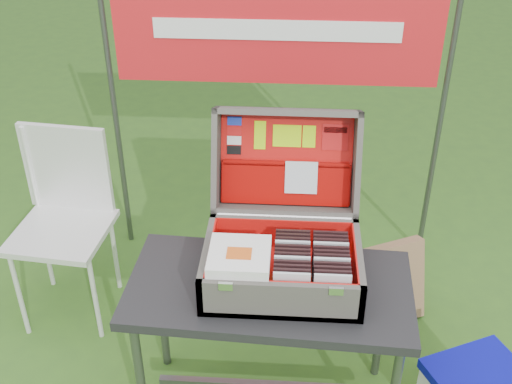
# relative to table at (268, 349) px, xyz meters

# --- Properties ---
(table) EXTENTS (1.11, 0.60, 0.68)m
(table) POSITION_rel_table_xyz_m (0.00, 0.00, 0.00)
(table) COLOR black
(table) RESTS_ON ground
(table_top) EXTENTS (1.11, 0.60, 0.04)m
(table_top) POSITION_rel_table_xyz_m (0.00, 0.00, 0.32)
(table_top) COLOR black
(table_top) RESTS_ON ground
(table_leg_bl) EXTENTS (0.04, 0.04, 0.64)m
(table_leg_bl) POSITION_rel_table_xyz_m (-0.48, 0.21, -0.02)
(table_leg_bl) COLOR #59595B
(table_leg_bl) RESTS_ON ground
(table_leg_br) EXTENTS (0.04, 0.04, 0.64)m
(table_leg_br) POSITION_rel_table_xyz_m (0.48, 0.21, -0.02)
(table_leg_br) COLOR #59595B
(table_leg_br) RESTS_ON ground
(suitcase) EXTENTS (0.59, 0.58, 0.52)m
(suitcase) POSITION_rel_table_xyz_m (0.05, 0.08, 0.60)
(suitcase) COLOR #5A5652
(suitcase) RESTS_ON table
(suitcase_base_bottom) EXTENTS (0.59, 0.42, 0.02)m
(suitcase_base_bottom) POSITION_rel_table_xyz_m (0.05, 0.02, 0.35)
(suitcase_base_bottom) COLOR #5A5652
(suitcase_base_bottom) RESTS_ON table_top
(suitcase_base_wall_front) EXTENTS (0.59, 0.02, 0.16)m
(suitcase_base_wall_front) POSITION_rel_table_xyz_m (0.05, -0.18, 0.42)
(suitcase_base_wall_front) COLOR #5A5652
(suitcase_base_wall_front) RESTS_ON table_top
(suitcase_base_wall_back) EXTENTS (0.59, 0.02, 0.16)m
(suitcase_base_wall_back) POSITION_rel_table_xyz_m (0.05, 0.22, 0.42)
(suitcase_base_wall_back) COLOR #5A5652
(suitcase_base_wall_back) RESTS_ON table_top
(suitcase_base_wall_left) EXTENTS (0.02, 0.42, 0.16)m
(suitcase_base_wall_left) POSITION_rel_table_xyz_m (-0.24, 0.02, 0.42)
(suitcase_base_wall_left) COLOR #5A5652
(suitcase_base_wall_left) RESTS_ON table_top
(suitcase_base_wall_right) EXTENTS (0.02, 0.42, 0.16)m
(suitcase_base_wall_right) POSITION_rel_table_xyz_m (0.33, 0.02, 0.42)
(suitcase_base_wall_right) COLOR #5A5652
(suitcase_base_wall_right) RESTS_ON table_top
(suitcase_liner_floor) EXTENTS (0.55, 0.38, 0.01)m
(suitcase_liner_floor) POSITION_rel_table_xyz_m (0.05, 0.02, 0.37)
(suitcase_liner_floor) COLOR red
(suitcase_liner_floor) RESTS_ON suitcase_base_bottom
(suitcase_latch_left) EXTENTS (0.05, 0.01, 0.03)m
(suitcase_latch_left) POSITION_rel_table_xyz_m (-0.14, -0.19, 0.49)
(suitcase_latch_left) COLOR silver
(suitcase_latch_left) RESTS_ON suitcase_base_wall_front
(suitcase_latch_right) EXTENTS (0.05, 0.01, 0.03)m
(suitcase_latch_right) POSITION_rel_table_xyz_m (0.24, -0.19, 0.49)
(suitcase_latch_right) COLOR silver
(suitcase_latch_right) RESTS_ON suitcase_base_wall_front
(suitcase_hinge) EXTENTS (0.53, 0.02, 0.02)m
(suitcase_hinge) POSITION_rel_table_xyz_m (0.05, 0.23, 0.50)
(suitcase_hinge) COLOR silver
(suitcase_hinge) RESTS_ON suitcase_base_wall_back
(suitcase_lid_back) EXTENTS (0.59, 0.18, 0.40)m
(suitcase_lid_back) POSITION_rel_table_xyz_m (0.05, 0.45, 0.64)
(suitcase_lid_back) COLOR #5A5652
(suitcase_lid_back) RESTS_ON suitcase_base_wall_back
(suitcase_lid_rim_far) EXTENTS (0.59, 0.16, 0.08)m
(suitcase_lid_rim_far) POSITION_rel_table_xyz_m (0.05, 0.46, 0.85)
(suitcase_lid_rim_far) COLOR #5A5652
(suitcase_lid_rim_far) RESTS_ON suitcase_lid_back
(suitcase_lid_rim_near) EXTENTS (0.59, 0.16, 0.08)m
(suitcase_lid_rim_near) POSITION_rel_table_xyz_m (0.05, 0.31, 0.48)
(suitcase_lid_rim_near) COLOR #5A5652
(suitcase_lid_rim_near) RESTS_ON suitcase_lid_back
(suitcase_lid_rim_left) EXTENTS (0.02, 0.30, 0.45)m
(suitcase_lid_rim_left) POSITION_rel_table_xyz_m (-0.24, 0.38, 0.67)
(suitcase_lid_rim_left) COLOR #5A5652
(suitcase_lid_rim_left) RESTS_ON suitcase_lid_back
(suitcase_lid_rim_right) EXTENTS (0.02, 0.30, 0.45)m
(suitcase_lid_rim_right) POSITION_rel_table_xyz_m (0.33, 0.38, 0.67)
(suitcase_lid_rim_right) COLOR #5A5652
(suitcase_lid_rim_right) RESTS_ON suitcase_lid_back
(suitcase_lid_liner) EXTENTS (0.54, 0.14, 0.35)m
(suitcase_lid_liner) POSITION_rel_table_xyz_m (0.05, 0.43, 0.65)
(suitcase_lid_liner) COLOR red
(suitcase_lid_liner) RESTS_ON suitcase_lid_back
(suitcase_liner_wall_front) EXTENTS (0.55, 0.01, 0.14)m
(suitcase_liner_wall_front) POSITION_rel_table_xyz_m (0.05, -0.16, 0.43)
(suitcase_liner_wall_front) COLOR red
(suitcase_liner_wall_front) RESTS_ON suitcase_base_bottom
(suitcase_liner_wall_back) EXTENTS (0.55, 0.01, 0.14)m
(suitcase_liner_wall_back) POSITION_rel_table_xyz_m (0.05, 0.21, 0.43)
(suitcase_liner_wall_back) COLOR red
(suitcase_liner_wall_back) RESTS_ON suitcase_base_bottom
(suitcase_liner_wall_left) EXTENTS (0.01, 0.38, 0.14)m
(suitcase_liner_wall_left) POSITION_rel_table_xyz_m (-0.22, 0.02, 0.43)
(suitcase_liner_wall_left) COLOR red
(suitcase_liner_wall_left) RESTS_ON suitcase_base_bottom
(suitcase_liner_wall_right) EXTENTS (0.01, 0.38, 0.14)m
(suitcase_liner_wall_right) POSITION_rel_table_xyz_m (0.32, 0.02, 0.43)
(suitcase_liner_wall_right) COLOR red
(suitcase_liner_wall_right) RESTS_ON suitcase_base_bottom
(suitcase_lid_pocket) EXTENTS (0.53, 0.09, 0.17)m
(suitcase_lid_pocket) POSITION_rel_table_xyz_m (0.05, 0.38, 0.56)
(suitcase_lid_pocket) COLOR #950401
(suitcase_lid_pocket) RESTS_ON suitcase_lid_liner
(suitcase_pocket_edge) EXTENTS (0.52, 0.03, 0.03)m
(suitcase_pocket_edge) POSITION_rel_table_xyz_m (0.05, 0.41, 0.64)
(suitcase_pocket_edge) COLOR #950401
(suitcase_pocket_edge) RESTS_ON suitcase_lid_pocket
(suitcase_pocket_cd) EXTENTS (0.13, 0.06, 0.13)m
(suitcase_pocket_cd) POSITION_rel_table_xyz_m (0.11, 0.37, 0.60)
(suitcase_pocket_cd) COLOR silver
(suitcase_pocket_cd) RESTS_ON suitcase_lid_pocket
(lid_sticker_cc_a) EXTENTS (0.06, 0.02, 0.03)m
(lid_sticker_cc_a) POSITION_rel_table_xyz_m (-0.17, 0.48, 0.79)
(lid_sticker_cc_a) COLOR #1933B2
(lid_sticker_cc_a) RESTS_ON suitcase_lid_liner
(lid_sticker_cc_b) EXTENTS (0.06, 0.02, 0.03)m
(lid_sticker_cc_b) POSITION_rel_table_xyz_m (-0.17, 0.47, 0.76)
(lid_sticker_cc_b) COLOR red
(lid_sticker_cc_b) RESTS_ON suitcase_lid_liner
(lid_sticker_cc_c) EXTENTS (0.06, 0.02, 0.03)m
(lid_sticker_cc_c) POSITION_rel_table_xyz_m (-0.17, 0.45, 0.72)
(lid_sticker_cc_c) COLOR white
(lid_sticker_cc_c) RESTS_ON suitcase_lid_liner
(lid_sticker_cc_d) EXTENTS (0.06, 0.02, 0.03)m
(lid_sticker_cc_d) POSITION_rel_table_xyz_m (-0.17, 0.44, 0.68)
(lid_sticker_cc_d) COLOR black
(lid_sticker_cc_d) RESTS_ON suitcase_lid_liner
(lid_card_neon_tall) EXTENTS (0.05, 0.05, 0.11)m
(lid_card_neon_tall) POSITION_rel_table_xyz_m (-0.07, 0.46, 0.74)
(lid_card_neon_tall) COLOR #B5EE05
(lid_card_neon_tall) RESTS_ON suitcase_lid_liner
(lid_card_neon_main) EXTENTS (0.12, 0.04, 0.08)m
(lid_card_neon_main) POSITION_rel_table_xyz_m (0.05, 0.46, 0.74)
(lid_card_neon_main) COLOR #B5EE05
(lid_card_neon_main) RESTS_ON suitcase_lid_liner
(lid_card_neon_small) EXTENTS (0.05, 0.04, 0.08)m
(lid_card_neon_small) POSITION_rel_table_xyz_m (0.14, 0.46, 0.74)
(lid_card_neon_small) COLOR #B5EE05
(lid_card_neon_small) RESTS_ON suitcase_lid_liner
(lid_sticker_band) EXTENTS (0.11, 0.04, 0.10)m
(lid_sticker_band) POSITION_rel_table_xyz_m (0.24, 0.46, 0.74)
(lid_sticker_band) COLOR red
(lid_sticker_band) RESTS_ON suitcase_lid_liner
(lid_sticker_band_bar) EXTENTS (0.10, 0.01, 0.02)m
(lid_sticker_band_bar) POSITION_rel_table_xyz_m (0.24, 0.47, 0.77)
(lid_sticker_band_bar) COLOR black
(lid_sticker_band_bar) RESTS_ON suitcase_lid_liner
(cd_left_0) EXTENTS (0.13, 0.01, 0.15)m
(cd_left_0) POSITION_rel_table_xyz_m (0.08, -0.14, 0.44)
(cd_left_0) COLOR silver
(cd_left_0) RESTS_ON suitcase_liner_floor
(cd_left_1) EXTENTS (0.13, 0.01, 0.15)m
(cd_left_1) POSITION_rel_table_xyz_m (0.08, -0.12, 0.44)
(cd_left_1) COLOR black
(cd_left_1) RESTS_ON suitcase_liner_floor
(cd_left_2) EXTENTS (0.13, 0.01, 0.15)m
(cd_left_2) POSITION_rel_table_xyz_m (0.08, -0.10, 0.44)
(cd_left_2) COLOR black
(cd_left_2) RESTS_ON suitcase_liner_floor
(cd_left_3) EXTENTS (0.13, 0.01, 0.15)m
(cd_left_3) POSITION_rel_table_xyz_m (0.08, -0.07, 0.44)
(cd_left_3) COLOR black
(cd_left_3) RESTS_ON suitcase_liner_floor
(cd_left_4) EXTENTS (0.13, 0.01, 0.15)m
(cd_left_4) POSITION_rel_table_xyz_m (0.08, -0.05, 0.44)
(cd_left_4) COLOR silver
(cd_left_4) RESTS_ON suitcase_liner_floor
(cd_left_5) EXTENTS (0.13, 0.01, 0.15)m
(cd_left_5) POSITION_rel_table_xyz_m (0.08, -0.03, 0.44)
(cd_left_5) COLOR black
(cd_left_5) RESTS_ON suitcase_liner_floor
(cd_left_6) EXTENTS (0.13, 0.01, 0.15)m
(cd_left_6) POSITION_rel_table_xyz_m (0.08, -0.00, 0.44)
(cd_left_6) COLOR black
(cd_left_6) RESTS_ON suitcase_liner_floor
(cd_left_7) EXTENTS (0.13, 0.01, 0.15)m
(cd_left_7) POSITION_rel_table_xyz_m (0.08, 0.02, 0.44)
(cd_left_7) COLOR black
(cd_left_7) RESTS_ON suitcase_liner_floor
(cd_left_8) EXTENTS (0.13, 0.01, 0.15)m
(cd_left_8) POSITION_rel_table_xyz_m (0.08, 0.04, 0.44)
(cd_left_8) COLOR silver
(cd_left_8) RESTS_ON suitcase_liner_floor
(cd_left_9) EXTENTS (0.13, 0.01, 0.15)m
(cd_left_9) POSITION_rel_table_xyz_m (0.08, 0.07, 0.44)
(cd_left_9) COLOR black
(cd_left_9) RESTS_ON suitcase_liner_floor
(cd_left_10) EXTENTS (0.13, 0.01, 0.15)m
(cd_left_10) POSITION_rel_table_xyz_m (0.08, 0.09, 0.44)
(cd_left_10) COLOR black
(cd_left_10) RESTS_ON suitcase_liner_floor
(cd_left_11) EXTENTS (0.13, 0.01, 0.15)m
(cd_left_11) POSITION_rel_table_xyz_m (0.08, 0.11, 0.44)
(cd_left_11) COLOR black
(cd_left_11) RESTS_ON suitcase_liner_floor
(cd_right_0) EXTENTS (0.13, 0.01, 0.15)m
(cd_right_0) POSITION_rel_table_xyz_m (0.23, -0.14, 0.44)
(cd_right_0) COLOR silver
(cd_right_0) RESTS_ON suitcase_liner_floor
(cd_right_1) EXTENTS (0.13, 0.01, 0.15)m
(cd_right_1) POSITION_rel_table_xyz_m (0.23, -0.12, 0.44)
(cd_right_1) COLOR black
(cd_right_1) RESTS_ON suitcase_liner_floor
(cd_right_2) EXTENTS (0.13, 0.01, 0.15)m
(cd_right_2) POSITION_rel_table_xyz_m (0.23, -0.10, 0.44)
(cd_right_2) COLOR black
(cd_right_2) RESTS_ON suitcase_liner_floor
(cd_right_3) EXTENTS (0.13, 0.01, 0.15)m
(cd_right_3) POSITION_rel_table_xyz_m (0.23, -0.07, 0.44)
(cd_right_3) COLOR black
(cd_right_3) RESTS_ON suitcase_liner_floor
(cd_right_4) EXTENTS (0.13, 0.01, 0.15)m
(cd_right_4) POSITION_rel_table_xyz_m (0.23, -0.05, 0.44)
(cd_right_4) COLOR silver
(cd_right_4) RESTS_ON suitcase_liner_floor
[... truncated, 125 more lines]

